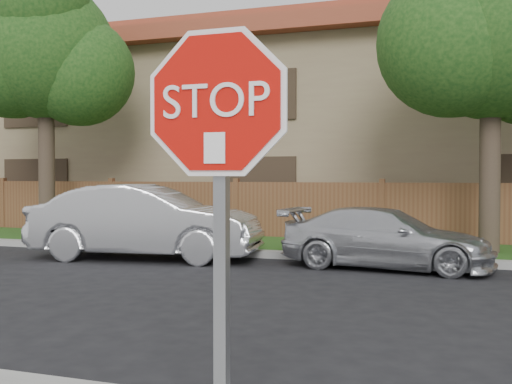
% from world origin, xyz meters
% --- Properties ---
extents(far_curb, '(70.00, 0.30, 0.15)m').
position_xyz_m(far_curb, '(0.00, 8.15, 0.07)').
color(far_curb, gray).
rests_on(far_curb, ground).
extents(grass_strip, '(70.00, 3.00, 0.12)m').
position_xyz_m(grass_strip, '(0.00, 9.80, 0.06)').
color(grass_strip, '#1E4714').
rests_on(grass_strip, ground).
extents(fence, '(70.00, 0.12, 1.60)m').
position_xyz_m(fence, '(0.00, 11.40, 0.80)').
color(fence, brown).
rests_on(fence, ground).
extents(apartment_building, '(35.20, 9.20, 7.20)m').
position_xyz_m(apartment_building, '(0.00, 17.00, 3.53)').
color(apartment_building, '#867153').
rests_on(apartment_building, ground).
extents(tree_left, '(4.80, 3.90, 7.78)m').
position_xyz_m(tree_left, '(-8.98, 9.57, 5.22)').
color(tree_left, '#382B21').
rests_on(tree_left, ground).
extents(tree_mid, '(4.80, 3.90, 7.35)m').
position_xyz_m(tree_mid, '(2.52, 9.57, 4.87)').
color(tree_mid, '#382B21').
rests_on(tree_mid, ground).
extents(stop_sign, '(1.01, 0.13, 2.55)m').
position_xyz_m(stop_sign, '(0.73, -1.48, 1.83)').
color(stop_sign, gray).
rests_on(stop_sign, sidewalk_near).
extents(sedan_left, '(5.02, 2.31, 1.59)m').
position_xyz_m(sedan_left, '(-4.46, 7.12, 0.80)').
color(sedan_left, silver).
rests_on(sedan_left, ground).
extents(sedan_right, '(4.14, 1.96, 1.16)m').
position_xyz_m(sedan_right, '(0.55, 7.46, 0.58)').
color(sedan_right, silver).
rests_on(sedan_right, ground).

